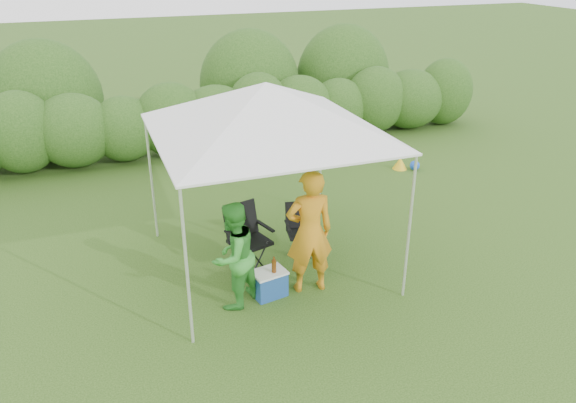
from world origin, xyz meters
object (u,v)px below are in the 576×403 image
object	(u,v)px
canopy	(266,109)
woman	(233,256)
cooler	(269,283)
chair_right	(301,225)
chair_left	(246,233)
man	(309,232)

from	to	relation	value
canopy	woman	distance (m)	2.07
canopy	cooler	world-z (taller)	canopy
chair_right	woman	bearing A→B (deg)	-132.45
chair_right	chair_left	size ratio (longest dim) A/B	0.83
canopy	cooler	bearing A→B (deg)	-108.00
canopy	man	size ratio (longest dim) A/B	1.69
man	chair_left	bearing A→B (deg)	-49.51
chair_right	woman	distance (m)	1.77
man	cooler	size ratio (longest dim) A/B	3.53
chair_right	man	world-z (taller)	man
chair_left	canopy	bearing A→B (deg)	-27.10
chair_right	chair_left	xyz separation A→B (m)	(-0.94, -0.12, 0.10)
canopy	cooler	distance (m)	2.44
chair_left	woman	size ratio (longest dim) A/B	0.65
chair_left	cooler	xyz separation A→B (m)	(0.06, -0.91, -0.36)
chair_right	cooler	distance (m)	1.38
chair_left	woman	xyz separation A→B (m)	(-0.45, -0.94, 0.20)
chair_left	cooler	bearing A→B (deg)	-103.17
canopy	chair_left	world-z (taller)	canopy
cooler	canopy	bearing A→B (deg)	61.42
woman	cooler	xyz separation A→B (m)	(0.51, 0.03, -0.56)
cooler	chair_left	bearing A→B (deg)	82.95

